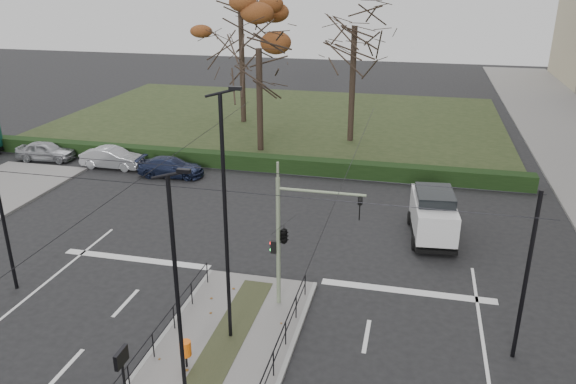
{
  "coord_description": "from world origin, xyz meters",
  "views": [
    {
      "loc": [
        5.8,
        -14.91,
        12.01
      ],
      "look_at": [
        0.35,
        8.27,
        2.74
      ],
      "focal_mm": 35.0,
      "sensor_mm": 36.0,
      "label": 1
    }
  ],
  "objects_px": {
    "parked_car_third": "(171,167)",
    "info_panel": "(122,366)",
    "rust_tree": "(240,11)",
    "parked_car_second": "(112,158)",
    "litter_bin": "(185,349)",
    "parked_car_first": "(46,151)",
    "bare_tree_near": "(259,56)",
    "white_van": "(433,213)",
    "streetlamp_median_far": "(226,220)",
    "traffic_light": "(286,233)",
    "bare_tree_center": "(354,35)",
    "streetlamp_median_near": "(179,306)"
  },
  "relations": [
    {
      "from": "streetlamp_median_near",
      "to": "bare_tree_center",
      "type": "distance_m",
      "value": 30.42
    },
    {
      "from": "parked_car_second",
      "to": "bare_tree_center",
      "type": "relative_size",
      "value": 0.37
    },
    {
      "from": "parked_car_third",
      "to": "white_van",
      "type": "bearing_deg",
      "value": -112.3
    },
    {
      "from": "parked_car_second",
      "to": "bare_tree_near",
      "type": "bearing_deg",
      "value": -55.56
    },
    {
      "from": "parked_car_third",
      "to": "info_panel",
      "type": "bearing_deg",
      "value": -162.93
    },
    {
      "from": "info_panel",
      "to": "streetlamp_median_far",
      "type": "bearing_deg",
      "value": 70.42
    },
    {
      "from": "parked_car_third",
      "to": "bare_tree_near",
      "type": "height_order",
      "value": "bare_tree_near"
    },
    {
      "from": "info_panel",
      "to": "parked_car_first",
      "type": "distance_m",
      "value": 27.18
    },
    {
      "from": "streetlamp_median_near",
      "to": "streetlamp_median_far",
      "type": "height_order",
      "value": "streetlamp_median_far"
    },
    {
      "from": "traffic_light",
      "to": "bare_tree_center",
      "type": "relative_size",
      "value": 0.46
    },
    {
      "from": "streetlamp_median_far",
      "to": "parked_car_first",
      "type": "bearing_deg",
      "value": 139.0
    },
    {
      "from": "rust_tree",
      "to": "parked_car_second",
      "type": "bearing_deg",
      "value": -109.28
    },
    {
      "from": "white_van",
      "to": "bare_tree_center",
      "type": "relative_size",
      "value": 0.41
    },
    {
      "from": "streetlamp_median_near",
      "to": "parked_car_second",
      "type": "xyz_separation_m",
      "value": [
        -13.81,
        20.31,
        -3.35
      ]
    },
    {
      "from": "traffic_light",
      "to": "parked_car_second",
      "type": "bearing_deg",
      "value": 137.94
    },
    {
      "from": "parked_car_third",
      "to": "white_van",
      "type": "relative_size",
      "value": 0.9
    },
    {
      "from": "litter_bin",
      "to": "parked_car_third",
      "type": "relative_size",
      "value": 0.23
    },
    {
      "from": "traffic_light",
      "to": "streetlamp_median_near",
      "type": "distance_m",
      "value": 6.9
    },
    {
      "from": "parked_car_second",
      "to": "parked_car_first",
      "type": "bearing_deg",
      "value": 85.56
    },
    {
      "from": "litter_bin",
      "to": "streetlamp_median_near",
      "type": "xyz_separation_m",
      "value": [
        1.03,
        -2.34,
        3.21
      ]
    },
    {
      "from": "info_panel",
      "to": "parked_car_first",
      "type": "height_order",
      "value": "info_panel"
    },
    {
      "from": "litter_bin",
      "to": "traffic_light",
      "type": "bearing_deg",
      "value": 62.7
    },
    {
      "from": "streetlamp_median_far",
      "to": "white_van",
      "type": "bearing_deg",
      "value": 55.73
    },
    {
      "from": "litter_bin",
      "to": "rust_tree",
      "type": "xyz_separation_m",
      "value": [
        -8.01,
        31.61,
        8.41
      ]
    },
    {
      "from": "parked_car_second",
      "to": "bare_tree_near",
      "type": "height_order",
      "value": "bare_tree_near"
    },
    {
      "from": "parked_car_first",
      "to": "bare_tree_center",
      "type": "relative_size",
      "value": 0.35
    },
    {
      "from": "parked_car_second",
      "to": "rust_tree",
      "type": "relative_size",
      "value": 0.34
    },
    {
      "from": "white_van",
      "to": "rust_tree",
      "type": "xyz_separation_m",
      "value": [
        -15.75,
        19.63,
        7.98
      ]
    },
    {
      "from": "rust_tree",
      "to": "info_panel",
      "type": "bearing_deg",
      "value": -77.93
    },
    {
      "from": "info_panel",
      "to": "bare_tree_near",
      "type": "height_order",
      "value": "bare_tree_near"
    },
    {
      "from": "parked_car_first",
      "to": "bare_tree_near",
      "type": "bearing_deg",
      "value": -74.64
    },
    {
      "from": "parked_car_first",
      "to": "parked_car_second",
      "type": "relative_size",
      "value": 0.95
    },
    {
      "from": "streetlamp_median_far",
      "to": "bare_tree_near",
      "type": "relative_size",
      "value": 0.92
    },
    {
      "from": "litter_bin",
      "to": "white_van",
      "type": "distance_m",
      "value": 14.27
    },
    {
      "from": "streetlamp_median_near",
      "to": "parked_car_second",
      "type": "height_order",
      "value": "streetlamp_median_near"
    },
    {
      "from": "parked_car_second",
      "to": "litter_bin",
      "type": "bearing_deg",
      "value": -144.92
    },
    {
      "from": "traffic_light",
      "to": "parked_car_third",
      "type": "relative_size",
      "value": 1.22
    },
    {
      "from": "white_van",
      "to": "bare_tree_near",
      "type": "distance_m",
      "value": 17.78
    },
    {
      "from": "traffic_light",
      "to": "bare_tree_near",
      "type": "height_order",
      "value": "bare_tree_near"
    },
    {
      "from": "traffic_light",
      "to": "parked_car_third",
      "type": "height_order",
      "value": "traffic_light"
    },
    {
      "from": "parked_car_third",
      "to": "bare_tree_center",
      "type": "xyz_separation_m",
      "value": [
        10.05,
        10.51,
        7.33
      ]
    },
    {
      "from": "info_panel",
      "to": "streetlamp_median_near",
      "type": "bearing_deg",
      "value": 6.45
    },
    {
      "from": "traffic_light",
      "to": "parked_car_third",
      "type": "bearing_deg",
      "value": 129.34
    },
    {
      "from": "white_van",
      "to": "parked_car_second",
      "type": "bearing_deg",
      "value": 163.72
    },
    {
      "from": "info_panel",
      "to": "parked_car_third",
      "type": "height_order",
      "value": "info_panel"
    },
    {
      "from": "litter_bin",
      "to": "parked_car_second",
      "type": "height_order",
      "value": "parked_car_second"
    },
    {
      "from": "info_panel",
      "to": "streetlamp_median_far",
      "type": "xyz_separation_m",
      "value": [
        1.58,
        4.43,
        2.61
      ]
    },
    {
      "from": "traffic_light",
      "to": "bare_tree_center",
      "type": "xyz_separation_m",
      "value": [
        -0.54,
        23.43,
        4.81
      ]
    },
    {
      "from": "streetlamp_median_far",
      "to": "parked_car_third",
      "type": "xyz_separation_m",
      "value": [
        -9.19,
        15.41,
        -4.01
      ]
    },
    {
      "from": "info_panel",
      "to": "white_van",
      "type": "distance_m",
      "value": 16.81
    }
  ]
}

